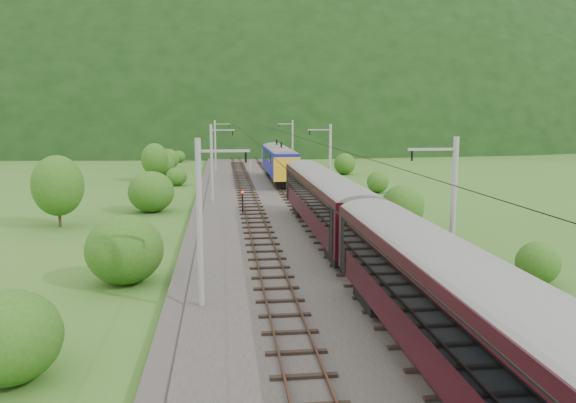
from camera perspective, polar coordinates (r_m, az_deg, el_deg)
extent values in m
plane|color=#315A1C|center=(28.26, 4.14, -10.54)|extent=(600.00, 600.00, 0.00)
cube|color=#38332D|center=(37.67, 1.29, -5.29)|extent=(14.00, 220.00, 0.30)
cube|color=#512E22|center=(37.29, -3.48, -4.90)|extent=(0.08, 220.00, 0.15)
cube|color=#512E22|center=(37.39, -1.27, -4.85)|extent=(0.08, 220.00, 0.15)
cube|color=black|center=(37.37, -2.37, -5.08)|extent=(2.40, 220.00, 0.12)
cube|color=#512E22|center=(37.85, 3.82, -4.70)|extent=(0.08, 220.00, 0.15)
cube|color=#512E22|center=(38.13, 5.95, -4.62)|extent=(0.08, 220.00, 0.15)
cube|color=black|center=(38.01, 4.89, -4.86)|extent=(2.40, 220.00, 0.12)
cylinder|color=gray|center=(26.67, -8.96, -2.23)|extent=(0.28, 0.28, 8.00)
cube|color=gray|center=(26.21, -6.51, 5.13)|extent=(2.40, 0.12, 0.12)
cylinder|color=black|center=(26.25, -4.31, 4.51)|extent=(0.10, 0.10, 0.50)
cylinder|color=gray|center=(58.39, -7.76, 3.86)|extent=(0.28, 0.28, 8.00)
cube|color=gray|center=(58.17, -6.64, 7.22)|extent=(2.40, 0.12, 0.12)
cylinder|color=black|center=(58.19, -5.65, 6.94)|extent=(0.10, 0.10, 0.50)
cylinder|color=gray|center=(90.30, -7.41, 5.66)|extent=(0.28, 0.28, 8.00)
cube|color=gray|center=(90.17, -6.68, 7.83)|extent=(2.40, 0.12, 0.12)
cylinder|color=black|center=(90.18, -6.04, 7.65)|extent=(0.10, 0.10, 0.50)
cylinder|color=gray|center=(122.26, -7.23, 6.51)|extent=(0.28, 0.28, 8.00)
cube|color=gray|center=(122.16, -6.70, 8.12)|extent=(2.40, 0.12, 0.12)
cylinder|color=black|center=(122.17, -6.22, 7.98)|extent=(0.10, 0.10, 0.50)
cylinder|color=gray|center=(154.24, -7.13, 7.01)|extent=(0.28, 0.28, 8.00)
cube|color=gray|center=(154.16, -6.71, 8.29)|extent=(2.40, 0.12, 0.12)
cylinder|color=black|center=(154.17, -6.33, 8.18)|extent=(0.10, 0.10, 0.50)
cylinder|color=gray|center=(28.94, 16.39, -1.61)|extent=(0.28, 0.28, 8.00)
cube|color=gray|center=(28.08, 14.44, 5.16)|extent=(2.40, 0.12, 0.12)
cylinder|color=black|center=(27.75, 12.48, 4.57)|extent=(0.10, 0.10, 0.50)
cylinder|color=gray|center=(59.45, 4.30, 4.01)|extent=(0.28, 0.28, 8.00)
cube|color=gray|center=(59.04, 3.19, 7.29)|extent=(2.40, 0.12, 0.12)
cylinder|color=black|center=(58.89, 2.22, 7.00)|extent=(0.10, 0.10, 0.50)
cylinder|color=gray|center=(91.00, 0.46, 5.75)|extent=(0.28, 0.28, 8.00)
cube|color=gray|center=(90.73, -0.29, 7.89)|extent=(2.40, 0.12, 0.12)
cylinder|color=black|center=(90.63, -0.93, 7.70)|extent=(0.10, 0.10, 0.50)
cylinder|color=gray|center=(122.78, -1.40, 6.59)|extent=(0.28, 0.28, 8.00)
cube|color=gray|center=(122.58, -1.97, 8.17)|extent=(2.40, 0.12, 0.12)
cylinder|color=black|center=(122.50, -2.44, 8.03)|extent=(0.10, 0.10, 0.50)
cylinder|color=gray|center=(154.65, -2.50, 7.08)|extent=(0.28, 0.28, 8.00)
cube|color=gray|center=(154.49, -2.96, 8.34)|extent=(2.40, 0.12, 0.12)
cylinder|color=black|center=(154.43, -3.33, 8.22)|extent=(0.10, 0.10, 0.50)
cylinder|color=black|center=(36.32, -2.44, 5.29)|extent=(0.03, 198.00, 0.03)
cylinder|color=black|center=(36.99, 5.03, 5.33)|extent=(0.03, 198.00, 0.03)
ellipsoid|color=black|center=(286.35, -5.69, 7.06)|extent=(504.00, 360.00, 244.00)
ellipsoid|color=black|center=(345.93, -26.25, 6.51)|extent=(336.00, 280.00, 132.00)
cube|color=black|center=(19.06, 17.16, -10.80)|extent=(3.08, 23.33, 3.18)
cylinder|color=gray|center=(18.64, 17.37, -6.65)|extent=(3.08, 23.22, 3.08)
cube|color=black|center=(18.38, 12.70, -10.10)|extent=(0.05, 20.53, 1.22)
cube|color=black|center=(19.61, 21.44, -9.29)|extent=(0.05, 20.53, 1.22)
cube|color=black|center=(26.97, 9.90, -9.27)|extent=(2.33, 3.39, 0.95)
cube|color=black|center=(41.77, 3.72, 0.27)|extent=(3.08, 23.33, 3.18)
cylinder|color=gray|center=(41.58, 3.74, 2.22)|extent=(3.08, 23.22, 3.08)
cube|color=black|center=(41.46, 1.61, 0.75)|extent=(0.05, 20.53, 1.22)
cube|color=black|center=(42.02, 5.82, 0.82)|extent=(0.05, 20.53, 1.22)
cube|color=black|center=(34.33, 6.14, -5.21)|extent=(2.33, 3.39, 0.95)
cube|color=black|center=(50.05, 2.02, -0.67)|extent=(2.33, 3.39, 0.95)
cube|color=#1418A0|center=(75.04, -0.93, 4.16)|extent=(3.08, 19.09, 3.18)
cylinder|color=gray|center=(74.93, -0.93, 5.25)|extent=(3.08, 19.00, 3.08)
cube|color=black|center=(74.87, -2.12, 4.43)|extent=(0.05, 16.80, 1.22)
cube|color=black|center=(75.18, 0.26, 4.46)|extent=(0.05, 16.80, 1.22)
cube|color=black|center=(68.64, -0.36, 1.97)|extent=(2.33, 3.39, 0.95)
cube|color=black|center=(81.86, -1.39, 3.11)|extent=(2.33, 3.39, 0.95)
cube|color=gold|center=(84.33, -1.57, 4.54)|extent=(3.14, 0.50, 2.86)
cube|color=gold|center=(65.81, -0.11, 3.29)|extent=(3.14, 0.50, 2.86)
cube|color=black|center=(77.87, -1.15, 5.94)|extent=(0.08, 1.60, 0.95)
cylinder|color=red|center=(89.01, -3.85, 3.62)|extent=(0.18, 0.18, 1.68)
cylinder|color=red|center=(85.46, -3.17, 3.35)|extent=(0.16, 0.16, 1.53)
cylinder|color=black|center=(51.56, -4.64, -0.16)|extent=(0.13, 0.13, 1.93)
sphere|color=red|center=(51.41, -4.65, 0.95)|extent=(0.23, 0.23, 0.23)
ellipsoid|color=#294F15|center=(22.46, -26.55, -12.25)|extent=(3.70, 3.70, 3.33)
ellipsoid|color=#294F15|center=(32.51, -16.27, -4.73)|extent=(4.29, 4.29, 3.86)
ellipsoid|color=#294F15|center=(42.24, -14.80, -2.97)|extent=(2.00, 2.00, 1.80)
ellipsoid|color=#294F15|center=(55.26, -13.72, 0.97)|extent=(4.38, 4.38, 3.94)
ellipsoid|color=#294F15|center=(66.48, -13.62, 1.63)|extent=(2.69, 2.69, 2.42)
ellipsoid|color=#294F15|center=(74.70, -11.26, 2.50)|extent=(2.71, 2.71, 2.44)
ellipsoid|color=#294F15|center=(87.70, -12.65, 3.70)|extent=(3.75, 3.75, 3.37)
ellipsoid|color=#294F15|center=(97.52, -12.09, 4.25)|extent=(3.81, 3.81, 3.43)
ellipsoid|color=#294F15|center=(110.23, -11.04, 4.51)|extent=(2.53, 2.53, 2.27)
ellipsoid|color=#294F15|center=(120.98, -10.93, 5.31)|extent=(4.45, 4.45, 4.01)
cylinder|color=black|center=(50.34, -22.23, -0.60)|extent=(0.24, 0.24, 3.26)
ellipsoid|color=#294F15|center=(50.08, -22.35, 1.50)|extent=(4.20, 4.20, 5.04)
cylinder|color=black|center=(80.10, -13.34, 3.02)|extent=(0.24, 0.24, 2.88)
ellipsoid|color=#294F15|center=(79.95, -13.39, 4.19)|extent=(3.71, 3.71, 4.45)
ellipsoid|color=#294F15|center=(34.26, 24.03, -5.92)|extent=(2.41, 2.41, 2.17)
ellipsoid|color=#294F15|center=(47.33, 11.55, -0.72)|extent=(3.57, 3.57, 3.21)
ellipsoid|color=#294F15|center=(67.77, 9.10, 1.87)|extent=(2.59, 2.59, 2.33)
ellipsoid|color=#294F15|center=(87.30, 5.77, 3.72)|extent=(3.30, 3.30, 2.97)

